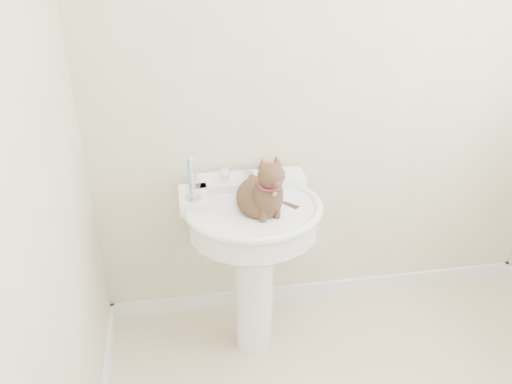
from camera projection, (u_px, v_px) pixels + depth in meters
name	position (u px, v px, depth m)	size (l,w,h in m)	color
wall_back	(335.00, 72.00, 2.33)	(2.20, 0.00, 2.50)	#C6B699
wall_left	(8.00, 241.00, 1.24)	(0.00, 2.20, 2.50)	#C6B699
baseboard_back	(319.00, 289.00, 2.93)	(2.20, 0.02, 0.09)	white
pedestal_sink	(253.00, 234.00, 2.33)	(0.60, 0.59, 0.82)	white
faucet	(248.00, 173.00, 2.35)	(0.28, 0.12, 0.14)	silver
soap_bar	(270.00, 168.00, 2.45)	(0.09, 0.06, 0.03)	red
toothbrush_cup	(193.00, 189.00, 2.21)	(0.07, 0.07, 0.18)	silver
cat	(262.00, 195.00, 2.19)	(0.21, 0.26, 0.39)	brown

